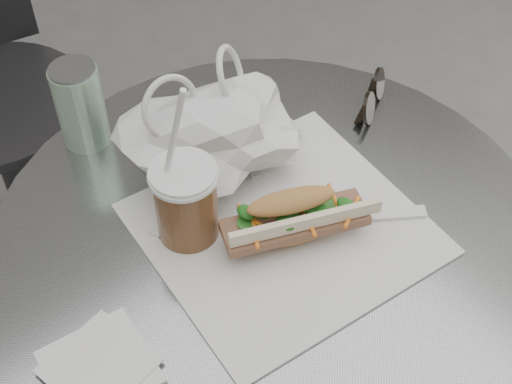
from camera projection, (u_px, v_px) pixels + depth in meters
cafe_table at (270, 341)px, 1.15m from camera, size 0.76×0.76×0.74m
chair_far at (3, 138)px, 1.63m from camera, size 0.41×0.44×0.78m
sandwich_paper at (283, 228)px, 0.95m from camera, size 0.38×0.36×0.00m
banh_mi at (293, 218)px, 0.91m from camera, size 0.25×0.18×0.08m
iced_coffee at (186, 202)px, 0.90m from camera, size 0.09×0.09×0.25m
sunglasses at (372, 98)px, 1.10m from camera, size 0.11×0.07×0.05m
plastic_bag at (214, 135)px, 0.98m from camera, size 0.30×0.27×0.12m
napkin_stack at (99, 367)px, 0.81m from camera, size 0.13×0.13×0.01m
drink_can at (80, 105)px, 1.02m from camera, size 0.07×0.07×0.13m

